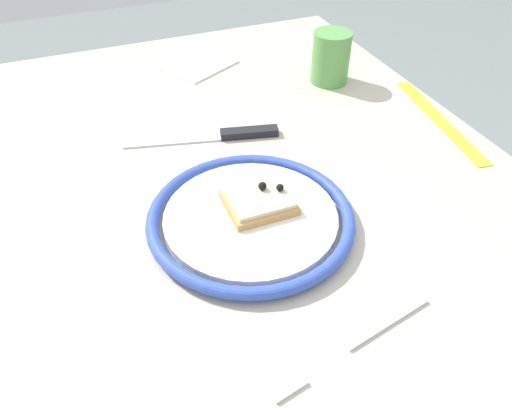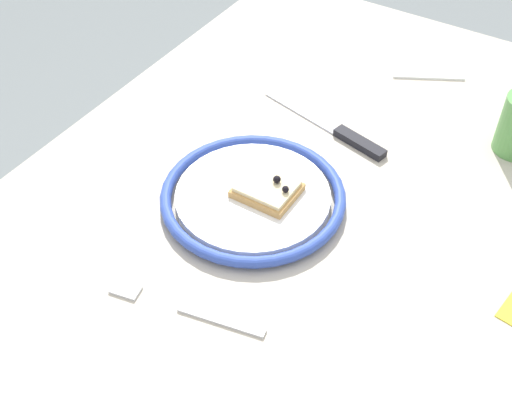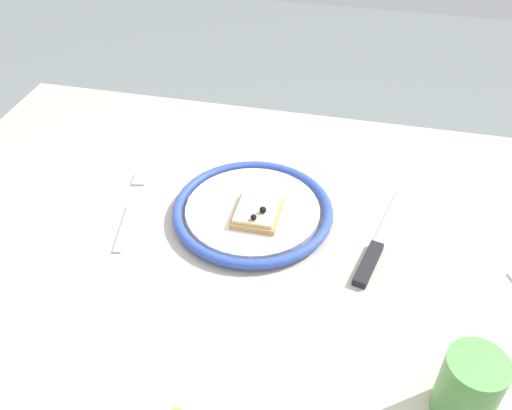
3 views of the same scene
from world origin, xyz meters
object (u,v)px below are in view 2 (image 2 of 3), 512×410
(napkin, at_px, (425,60))
(pizza_slice_near, at_px, (267,189))
(dining_table, at_px, (283,243))
(fork, at_px, (184,309))
(knife, at_px, (343,134))
(plate, at_px, (253,197))

(napkin, bearing_deg, pizza_slice_near, 173.47)
(dining_table, bearing_deg, fork, 177.47)
(pizza_slice_near, height_order, napkin, pizza_slice_near)
(knife, bearing_deg, plate, 168.30)
(plate, xyz_separation_m, fork, (-0.20, -0.03, -0.01))
(pizza_slice_near, distance_m, napkin, 0.46)
(fork, bearing_deg, plate, 8.13)
(plate, relative_size, knife, 1.09)
(dining_table, xyz_separation_m, pizza_slice_near, (-0.01, 0.02, 0.11))
(dining_table, distance_m, pizza_slice_near, 0.11)
(fork, bearing_deg, dining_table, -2.53)
(plate, xyz_separation_m, pizza_slice_near, (0.01, -0.02, 0.01))
(pizza_slice_near, height_order, fork, pizza_slice_near)
(knife, xyz_separation_m, fork, (-0.40, 0.01, -0.00))
(plate, distance_m, napkin, 0.48)
(dining_table, xyz_separation_m, plate, (-0.02, 0.04, 0.09))
(plate, height_order, pizza_slice_near, pizza_slice_near)
(knife, bearing_deg, fork, 178.19)
(fork, height_order, napkin, same)
(dining_table, relative_size, napkin, 9.62)
(dining_table, relative_size, pizza_slice_near, 14.30)
(plate, distance_m, pizza_slice_near, 0.02)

